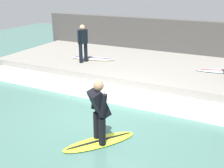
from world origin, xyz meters
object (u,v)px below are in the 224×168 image
Objects in this scene: surfer_waiting_far at (83,41)px; surfboard_waiting_far at (93,58)px; surfer_riding at (99,109)px; surfboard_riding at (100,142)px.

surfer_waiting_far is 1.00m from surfboard_waiting_far.
surfer_waiting_far is 0.76× the size of surfboard_waiting_far.
surfer_riding is 0.75× the size of surfboard_waiting_far.
surfer_riding reaches higher than surfboard_riding.
surfer_waiting_far reaches higher than surfboard_riding.
surfboard_waiting_far is at bearing 31.17° from surfboard_riding.
surfer_waiting_far reaches higher than surfboard_waiting_far.
surfboard_waiting_far is (4.87, 2.95, 0.45)m from surfboard_riding.
surfer_riding is 5.29m from surfer_waiting_far.
surfboard_waiting_far is (4.87, 2.95, -0.40)m from surfer_riding.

